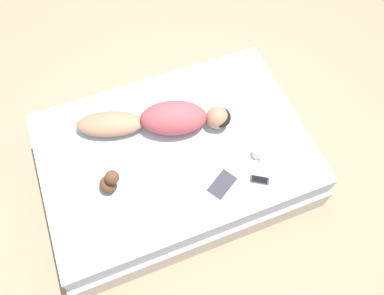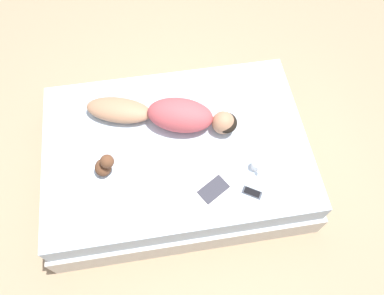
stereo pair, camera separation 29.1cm
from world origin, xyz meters
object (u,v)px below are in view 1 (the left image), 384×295
(open_magazine, at_px, (212,177))
(coffee_mug, at_px, (258,153))
(cell_phone, at_px, (260,180))
(person, at_px, (162,119))

(open_magazine, distance_m, coffee_mug, 0.41)
(open_magazine, bearing_deg, cell_phone, 34.30)
(person, bearing_deg, cell_phone, 54.19)
(person, xyz_separation_m, cell_phone, (0.72, 0.53, -0.10))
(person, distance_m, coffee_mug, 0.80)
(person, height_order, cell_phone, person)
(open_magazine, distance_m, cell_phone, 0.36)
(coffee_mug, distance_m, cell_phone, 0.22)
(person, height_order, open_magazine, person)
(coffee_mug, bearing_deg, cell_phone, -21.80)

